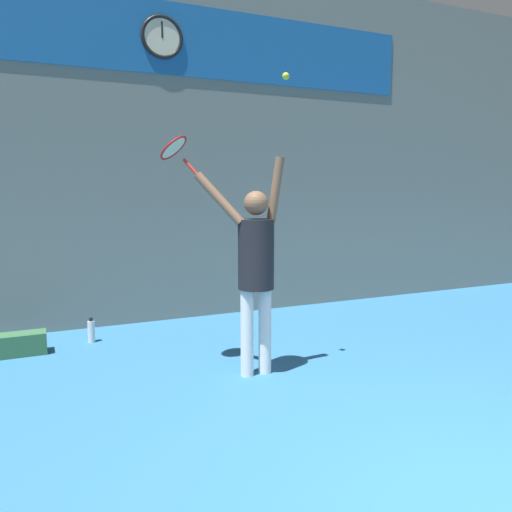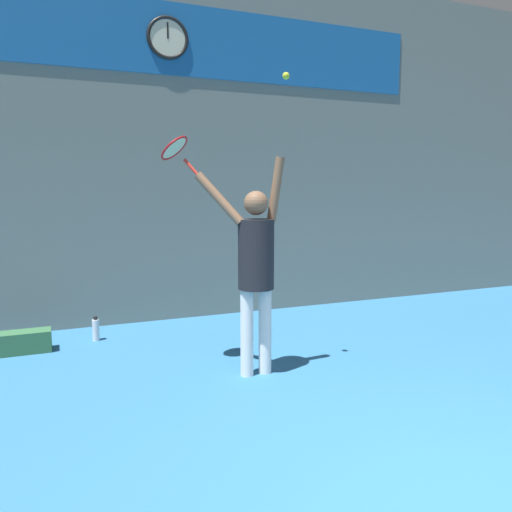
{
  "view_description": "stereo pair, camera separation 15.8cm",
  "coord_description": "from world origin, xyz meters",
  "px_view_note": "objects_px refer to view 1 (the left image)",
  "views": [
    {
      "loc": [
        -2.37,
        -1.67,
        1.87
      ],
      "look_at": [
        -0.39,
        2.79,
        1.21
      ],
      "focal_mm": 35.0,
      "sensor_mm": 36.0,
      "label": 1
    },
    {
      "loc": [
        -2.22,
        -1.74,
        1.87
      ],
      "look_at": [
        -0.39,
        2.79,
        1.21
      ],
      "focal_mm": 35.0,
      "sensor_mm": 36.0,
      "label": 2
    }
  ],
  "objects_px": {
    "scoreboard_clock": "(162,37)",
    "equipment_bag": "(11,345)",
    "tennis_racket": "(175,149)",
    "tennis_ball": "(286,76)",
    "water_bottle": "(91,331)",
    "tennis_player": "(255,262)"
  },
  "relations": [
    {
      "from": "scoreboard_clock",
      "to": "equipment_bag",
      "type": "distance_m",
      "value": 4.33
    },
    {
      "from": "tennis_ball",
      "to": "tennis_player",
      "type": "bearing_deg",
      "value": 164.05
    },
    {
      "from": "tennis_ball",
      "to": "water_bottle",
      "type": "distance_m",
      "value": 3.77
    },
    {
      "from": "tennis_racket",
      "to": "tennis_ball",
      "type": "relative_size",
      "value": 6.12
    },
    {
      "from": "tennis_racket",
      "to": "equipment_bag",
      "type": "distance_m",
      "value": 2.93
    },
    {
      "from": "tennis_player",
      "to": "scoreboard_clock",
      "type": "bearing_deg",
      "value": 96.88
    },
    {
      "from": "scoreboard_clock",
      "to": "tennis_ball",
      "type": "relative_size",
      "value": 8.37
    },
    {
      "from": "tennis_player",
      "to": "water_bottle",
      "type": "distance_m",
      "value": 2.5
    },
    {
      "from": "scoreboard_clock",
      "to": "water_bottle",
      "type": "height_order",
      "value": "scoreboard_clock"
    },
    {
      "from": "tennis_player",
      "to": "water_bottle",
      "type": "bearing_deg",
      "value": 128.33
    },
    {
      "from": "scoreboard_clock",
      "to": "tennis_player",
      "type": "relative_size",
      "value": 0.26
    },
    {
      "from": "tennis_player",
      "to": "tennis_ball",
      "type": "bearing_deg",
      "value": -15.95
    },
    {
      "from": "scoreboard_clock",
      "to": "equipment_bag",
      "type": "bearing_deg",
      "value": -158.17
    },
    {
      "from": "tennis_player",
      "to": "water_bottle",
      "type": "height_order",
      "value": "tennis_player"
    },
    {
      "from": "scoreboard_clock",
      "to": "equipment_bag",
      "type": "relative_size",
      "value": 0.77
    },
    {
      "from": "tennis_racket",
      "to": "water_bottle",
      "type": "xyz_separation_m",
      "value": [
        -0.73,
        1.37,
        -2.12
      ]
    },
    {
      "from": "scoreboard_clock",
      "to": "tennis_player",
      "type": "xyz_separation_m",
      "value": [
        0.29,
        -2.42,
        -2.73
      ]
    },
    {
      "from": "scoreboard_clock",
      "to": "tennis_racket",
      "type": "xyz_separation_m",
      "value": [
        -0.39,
        -2.0,
        -1.63
      ]
    },
    {
      "from": "tennis_player",
      "to": "equipment_bag",
      "type": "bearing_deg",
      "value": 144.8
    },
    {
      "from": "tennis_ball",
      "to": "equipment_bag",
      "type": "relative_size",
      "value": 0.09
    },
    {
      "from": "water_bottle",
      "to": "tennis_player",
      "type": "bearing_deg",
      "value": -51.67
    },
    {
      "from": "tennis_ball",
      "to": "water_bottle",
      "type": "relative_size",
      "value": 0.22
    }
  ]
}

